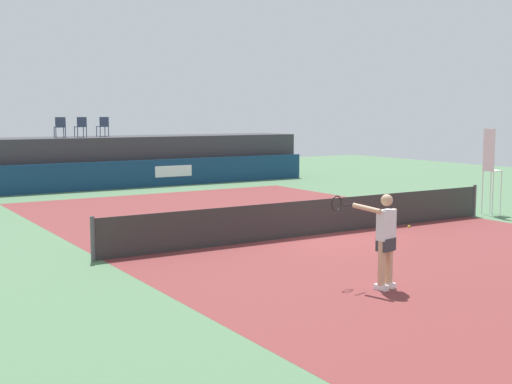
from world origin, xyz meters
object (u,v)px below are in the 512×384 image
(net_post_near, at_px, (93,239))
(spectator_chair_far_left, at_px, (60,126))
(umpire_chair, at_px, (491,165))
(tennis_player, at_px, (384,238))
(spectator_chair_center, at_px, (103,126))
(tennis_ball, at_px, (409,226))
(spectator_chair_left, at_px, (81,126))
(net_post_far, at_px, (475,201))

(net_post_near, bearing_deg, spectator_chair_far_left, 76.43)
(umpire_chair, height_order, net_post_near, umpire_chair)
(net_post_near, relative_size, tennis_player, 0.56)
(spectator_chair_center, relative_size, net_post_near, 0.89)
(spectator_chair_center, height_order, tennis_ball, spectator_chair_center)
(spectator_chair_left, relative_size, umpire_chair, 0.32)
(net_post_near, xyz_separation_m, net_post_far, (12.40, 0.00, 0.00))
(spectator_chair_center, relative_size, tennis_player, 0.50)
(net_post_far, distance_m, tennis_ball, 3.39)
(spectator_chair_far_left, distance_m, spectator_chair_left, 1.13)
(spectator_chair_far_left, bearing_deg, tennis_ball, -70.59)
(spectator_chair_left, relative_size, net_post_far, 0.89)
(tennis_player, xyz_separation_m, tennis_ball, (5.27, 4.66, -0.92))
(spectator_chair_far_left, distance_m, tennis_ball, 16.63)
(spectator_chair_left, bearing_deg, tennis_player, -92.39)
(spectator_chair_left, bearing_deg, spectator_chair_center, 3.84)
(umpire_chair, distance_m, tennis_player, 10.64)
(spectator_chair_far_left, height_order, spectator_chair_center, same)
(spectator_chair_left, xyz_separation_m, tennis_ball, (4.41, -15.90, -2.66))
(net_post_near, bearing_deg, tennis_player, -53.54)
(net_post_near, distance_m, tennis_player, 6.42)
(tennis_ball, bearing_deg, spectator_chair_center, 101.90)
(spectator_chair_far_left, height_order, umpire_chair, spectator_chair_far_left)
(spectator_chair_left, bearing_deg, tennis_ball, -74.50)
(net_post_far, bearing_deg, spectator_chair_center, 113.38)
(tennis_ball, bearing_deg, spectator_chair_left, 105.50)
(umpire_chair, distance_m, net_post_near, 13.14)
(spectator_chair_far_left, height_order, spectator_chair_left, same)
(spectator_chair_center, distance_m, tennis_ball, 16.53)
(spectator_chair_far_left, distance_m, spectator_chair_center, 2.15)
(umpire_chair, bearing_deg, spectator_chair_left, 118.69)
(net_post_near, bearing_deg, spectator_chair_left, 73.14)
(spectator_chair_far_left, bearing_deg, net_post_near, -103.57)
(tennis_player, distance_m, tennis_ball, 7.09)
(umpire_chair, bearing_deg, net_post_near, 179.99)
(spectator_chair_center, height_order, net_post_near, spectator_chair_center)
(spectator_chair_far_left, xyz_separation_m, spectator_chair_center, (2.09, 0.48, 0.00))
(spectator_chair_left, distance_m, spectator_chair_center, 1.05)
(umpire_chair, bearing_deg, net_post_far, 179.83)
(tennis_ball, bearing_deg, tennis_player, -138.53)
(umpire_chair, xyz_separation_m, tennis_ball, (-4.02, -0.49, -1.55))
(spectator_chair_center, distance_m, umpire_chair, 17.18)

